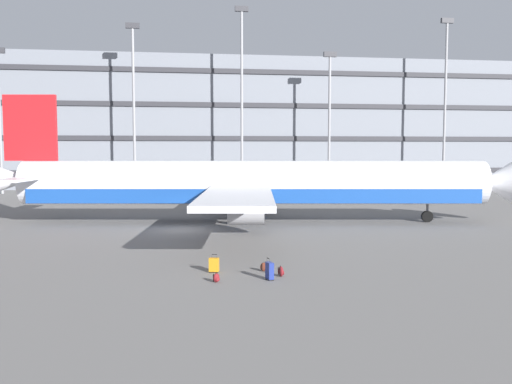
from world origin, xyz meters
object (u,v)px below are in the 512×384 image
(backpack_black, at_px, (217,278))
(backpack_purple, at_px, (264,267))
(suitcase_upright, at_px, (214,265))
(backpack_red, at_px, (281,272))
(airliner, at_px, (249,185))
(suitcase_teal, at_px, (270,271))

(backpack_black, bearing_deg, backpack_purple, 37.90)
(suitcase_upright, height_order, backpack_black, suitcase_upright)
(backpack_purple, distance_m, backpack_red, 1.33)
(airliner, distance_m, backpack_black, 20.20)
(airliner, xyz_separation_m, suitcase_teal, (-1.58, -19.46, -2.59))
(airliner, height_order, suitcase_teal, airliner)
(suitcase_upright, xyz_separation_m, backpack_black, (-0.02, -1.99, -0.18))
(backpack_black, relative_size, backpack_red, 0.87)
(backpack_black, bearing_deg, backpack_red, 13.10)
(airliner, height_order, backpack_red, airliner)
(backpack_black, height_order, backpack_red, backpack_red)
(airliner, xyz_separation_m, suitcase_upright, (-3.97, -17.61, -2.64))
(backpack_black, distance_m, backpack_red, 3.14)
(airliner, bearing_deg, backpack_purple, -95.08)
(backpack_purple, bearing_deg, airliner, 84.92)
(suitcase_teal, xyz_separation_m, backpack_red, (0.64, 0.57, -0.20))
(suitcase_teal, height_order, backpack_red, suitcase_teal)
(backpack_purple, bearing_deg, backpack_red, -61.43)
(airliner, relative_size, backpack_red, 80.49)
(suitcase_upright, bearing_deg, backpack_black, -90.69)
(airliner, height_order, backpack_purple, airliner)
(suitcase_upright, bearing_deg, suitcase_teal, -37.73)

